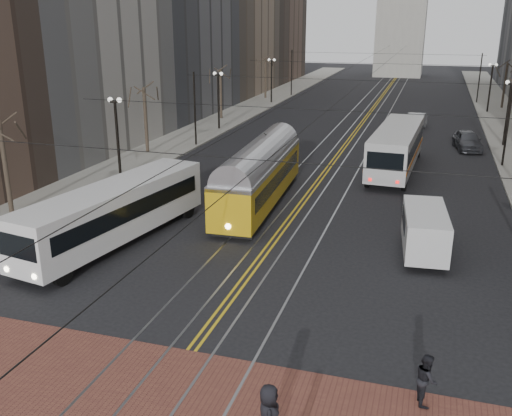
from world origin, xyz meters
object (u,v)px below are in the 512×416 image
Objects in this scene: transit_bus at (115,215)px; sedan_silver at (415,121)px; cargo_van at (424,233)px; pedestrian_c at (426,379)px; rear_bus at (397,149)px; sedan_grey at (467,140)px; streetcar at (260,180)px.

transit_bus is 39.48m from sedan_silver.
cargo_van reaches higher than sedan_silver.
transit_bus is at bearing -101.06° from sedan_silver.
cargo_van reaches higher than pedestrian_c.
sedan_grey is at bearing 62.37° from rear_bus.
sedan_grey reaches higher than pedestrian_c.
rear_bus is 2.58× the size of sedan_grey.
rear_bus is at bearing -129.60° from sedan_grey.
sedan_grey reaches higher than sedan_silver.
transit_bus is at bearing -131.56° from sedan_grey.
rear_bus is 17.96m from sedan_silver.
streetcar is at bearing 147.04° from cargo_van.
sedan_grey is (13.00, 20.16, -0.72)m from streetcar.
sedan_silver is at bearing 87.61° from cargo_van.
rear_bus reaches higher than sedan_silver.
streetcar reaches higher than transit_bus.
rear_bus is at bearing 66.19° from transit_bus.
cargo_van is (10.00, -5.22, -0.43)m from streetcar.
transit_bus is 2.41× the size of cargo_van.
pedestrian_c is (2.89, -27.89, -0.83)m from rear_bus.
streetcar reaches higher than sedan_grey.
sedan_grey is 9.85m from sedan_silver.
cargo_van is 34.03m from sedan_silver.
cargo_van is at bearing -105.78° from sedan_grey.
streetcar is 24.00m from sedan_grey.
cargo_van is at bearing -9.95° from pedestrian_c.
sedan_grey is (5.50, 9.31, -0.82)m from rear_bus.
transit_bus reaches higher than sedan_silver.
pedestrian_c is at bearing -78.49° from sedan_silver.
sedan_grey is at bearing -15.89° from pedestrian_c.
sedan_grey is 37.29m from pedestrian_c.
transit_bus is 33.84m from sedan_grey.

